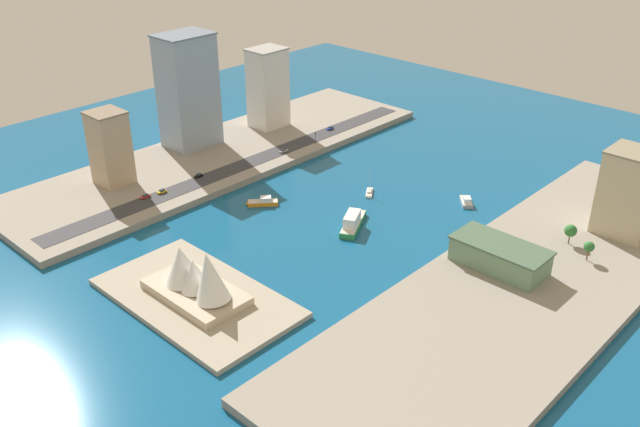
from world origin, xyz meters
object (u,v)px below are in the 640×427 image
object	(u,v)px
ferry_green_doubledeck	(353,222)
suv_black	(199,175)
sailboat_small_white	(369,192)
terminal_long_green	(500,255)
taxi_yellow_cab	(162,191)
hatchback_blue	(330,128)
water_taxi_orange	(263,202)
yacht_sleek_gray	(466,201)
traffic_light_waterfront	(315,136)
tower_tall_glass	(188,91)
hotel_broad_white	(268,88)
opera_landmark	(196,277)
sedan_silver	(284,151)
pickup_red	(145,196)
office_block_beige	(630,193)
apartment_midrise_tan	(110,148)

from	to	relation	value
ferry_green_doubledeck	suv_black	world-z (taller)	ferry_green_doubledeck
sailboat_small_white	terminal_long_green	xyz separation A→B (m)	(-80.72, 20.67, 7.54)
taxi_yellow_cab	hatchback_blue	xyz separation A→B (m)	(-0.47, -114.55, -0.02)
water_taxi_orange	yacht_sleek_gray	world-z (taller)	water_taxi_orange
traffic_light_waterfront	tower_tall_glass	bearing A→B (deg)	43.64
hotel_broad_white	opera_landmark	size ratio (longest dim) A/B	1.15
opera_landmark	terminal_long_green	bearing A→B (deg)	-127.72
suv_black	sailboat_small_white	bearing A→B (deg)	-144.79
sedan_silver	opera_landmark	size ratio (longest dim) A/B	0.13
pickup_red	hotel_broad_white	bearing A→B (deg)	-74.49
taxi_yellow_cab	opera_landmark	xyz separation A→B (m)	(-77.43, 39.60, 5.87)
hotel_broad_white	suv_black	bearing A→B (deg)	111.18
office_block_beige	taxi_yellow_cab	xyz separation A→B (m)	(169.49, 109.48, -17.02)
yacht_sleek_gray	office_block_beige	bearing A→B (deg)	-165.87
sailboat_small_white	yacht_sleek_gray	xyz separation A→B (m)	(-39.05, -22.57, 0.51)
sedan_silver	taxi_yellow_cab	bearing A→B (deg)	85.61
sedan_silver	hatchback_blue	size ratio (longest dim) A/B	1.12
pickup_red	opera_landmark	distance (m)	84.96
opera_landmark	traffic_light_waterfront	bearing A→B (deg)	-62.84
apartment_midrise_tan	pickup_red	size ratio (longest dim) A/B	7.32
yacht_sleek_gray	suv_black	bearing A→B (deg)	33.39
hatchback_blue	sedan_silver	bearing A→B (deg)	96.99
terminal_long_green	office_block_beige	bearing A→B (deg)	-110.93
suv_black	apartment_midrise_tan	bearing A→B (deg)	52.00
taxi_yellow_cab	hotel_broad_white	bearing A→B (deg)	-72.54
sailboat_small_white	yacht_sleek_gray	world-z (taller)	sailboat_small_white
pickup_red	office_block_beige	bearing A→B (deg)	-145.44
tower_tall_glass	suv_black	world-z (taller)	tower_tall_glass
sailboat_small_white	hatchback_blue	size ratio (longest dim) A/B	2.78
apartment_midrise_tan	office_block_beige	world-z (taller)	office_block_beige
yacht_sleek_gray	hotel_broad_white	bearing A→B (deg)	-1.01
hotel_broad_white	pickup_red	distance (m)	109.86
taxi_yellow_cab	suv_black	size ratio (longest dim) A/B	1.02
hotel_broad_white	pickup_red	bearing A→B (deg)	105.51
yacht_sleek_gray	terminal_long_green	distance (m)	60.46
ferry_green_doubledeck	hatchback_blue	distance (m)	110.16
hatchback_blue	suv_black	distance (m)	91.79
yacht_sleek_gray	hatchback_blue	world-z (taller)	hatchback_blue
water_taxi_orange	taxi_yellow_cab	size ratio (longest dim) A/B	3.00
hotel_broad_white	apartment_midrise_tan	bearing A→B (deg)	92.11
terminal_long_green	apartment_midrise_tan	size ratio (longest dim) A/B	1.02
water_taxi_orange	ferry_green_doubledeck	bearing A→B (deg)	-164.97
terminal_long_green	opera_landmark	world-z (taller)	opera_landmark
tower_tall_glass	hatchback_blue	size ratio (longest dim) A/B	13.46
sedan_silver	hotel_broad_white	bearing A→B (deg)	-32.61
office_block_beige	terminal_long_green	bearing A→B (deg)	69.07
tower_tall_glass	taxi_yellow_cab	xyz separation A→B (m)	(-38.82, 47.40, -28.79)
sailboat_small_white	taxi_yellow_cab	distance (m)	96.80
terminal_long_green	hatchback_blue	world-z (taller)	terminal_long_green
ferry_green_doubledeck	office_block_beige	world-z (taller)	office_block_beige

